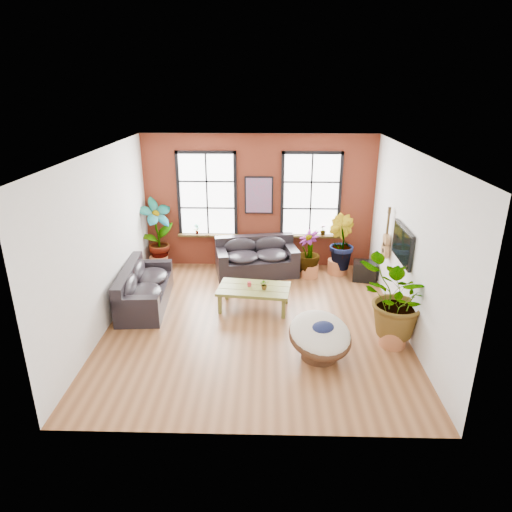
{
  "coord_description": "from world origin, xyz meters",
  "views": [
    {
      "loc": [
        0.25,
        -8.39,
        4.68
      ],
      "look_at": [
        0.0,
        0.6,
        1.25
      ],
      "focal_mm": 32.0,
      "sensor_mm": 36.0,
      "label": 1
    }
  ],
  "objects_px": {
    "sofa_back": "(256,258)",
    "coffee_table": "(254,290)",
    "sofa_left": "(143,288)",
    "papasan_chair": "(320,336)"
  },
  "relations": [
    {
      "from": "sofa_back",
      "to": "coffee_table",
      "type": "height_order",
      "value": "sofa_back"
    },
    {
      "from": "sofa_left",
      "to": "papasan_chair",
      "type": "xyz_separation_m",
      "value": [
        3.73,
        -2.0,
        0.04
      ]
    },
    {
      "from": "sofa_back",
      "to": "sofa_left",
      "type": "xyz_separation_m",
      "value": [
        -2.48,
        -1.88,
        -0.03
      ]
    },
    {
      "from": "coffee_table",
      "to": "papasan_chair",
      "type": "relative_size",
      "value": 1.09
    },
    {
      "from": "coffee_table",
      "to": "sofa_back",
      "type": "bearing_deg",
      "value": 97.18
    },
    {
      "from": "sofa_left",
      "to": "papasan_chair",
      "type": "height_order",
      "value": "sofa_left"
    },
    {
      "from": "sofa_left",
      "to": "papasan_chair",
      "type": "relative_size",
      "value": 1.51
    },
    {
      "from": "sofa_back",
      "to": "papasan_chair",
      "type": "relative_size",
      "value": 1.47
    },
    {
      "from": "coffee_table",
      "to": "papasan_chair",
      "type": "distance_m",
      "value": 2.27
    },
    {
      "from": "sofa_back",
      "to": "coffee_table",
      "type": "bearing_deg",
      "value": -101.42
    }
  ]
}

